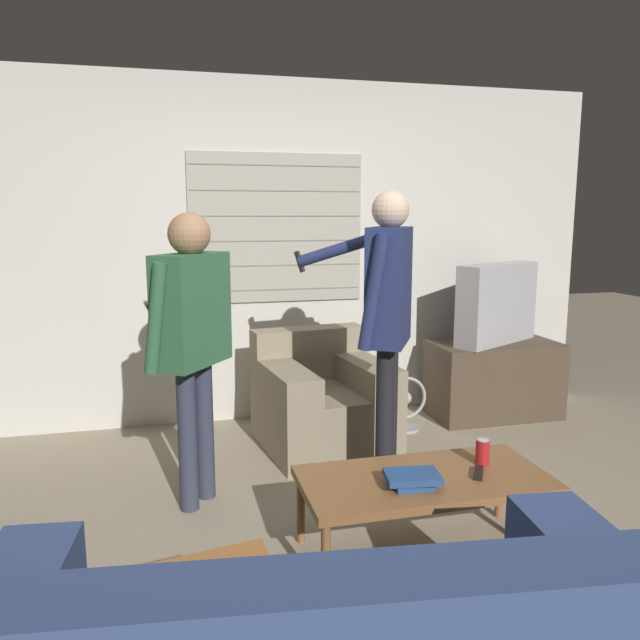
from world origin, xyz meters
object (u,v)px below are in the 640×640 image
tv (497,304)px  person_left_standing (191,323)px  coffee_table (424,484)px  armchair_beige (322,401)px  spare_remote (478,473)px  floor_fan (406,404)px  soda_can (482,452)px  person_right_standing (386,305)px  book_stack (412,479)px

tv → person_left_standing: (-2.34, -0.97, 0.11)m
coffee_table → person_left_standing: bearing=141.7°
person_left_standing → armchair_beige: bearing=-15.8°
spare_remote → floor_fan: 1.69m
soda_can → floor_fan: size_ratio=0.31×
armchair_beige → person_right_standing: size_ratio=0.55×
person_right_standing → book_stack: (-0.16, -0.80, -0.66)m
person_left_standing → book_stack: size_ratio=6.09×
tv → floor_fan: size_ratio=2.03×
spare_remote → coffee_table: bearing=-159.8°
coffee_table → tv: size_ratio=1.40×
soda_can → person_right_standing: bearing=112.1°
person_right_standing → soda_can: 0.94m
soda_can → spare_remote: size_ratio=0.96×
person_left_standing → soda_can: bearing=-82.0°
tv → soda_can: bearing=30.3°
book_stack → floor_fan: 1.83m
coffee_table → soda_can: bearing=10.8°
armchair_beige → floor_fan: armchair_beige is taller
armchair_beige → book_stack: 1.56m
coffee_table → tv: (1.34, 1.75, 0.54)m
book_stack → spare_remote: 0.35m
armchair_beige → tv: (1.46, 0.29, 0.58)m
person_left_standing → spare_remote: bearing=-87.2°
person_left_standing → person_right_standing: person_right_standing is taller
tv → soda_can: 2.03m
coffee_table → book_stack: bearing=-138.0°
spare_remote → tv: bearing=90.1°
coffee_table → spare_remote: (0.25, -0.05, 0.05)m
book_stack → soda_can: size_ratio=2.06×
coffee_table → armchair_beige: bearing=94.4°
armchair_beige → floor_fan: (0.67, 0.14, -0.12)m
tv → person_right_standing: person_right_standing is taller
person_left_standing → floor_fan: bearing=-25.5°
book_stack → spare_remote: book_stack is taller
tv → person_right_standing: size_ratio=0.48×
person_left_standing → floor_fan: size_ratio=3.93×
book_stack → soda_can: (0.42, 0.15, 0.03)m
spare_remote → floor_fan: size_ratio=0.33×
person_left_standing → book_stack: (0.90, -0.88, -0.59)m
soda_can → person_left_standing: bearing=151.2°
coffee_table → soda_can: 0.34m
person_right_standing → book_stack: 1.05m
tv → coffee_table: bearing=23.9°
armchair_beige → soda_can: size_ratio=7.37×
tv → book_stack: bearing=23.3°
person_right_standing → coffee_table: bearing=-155.6°
floor_fan → person_right_standing: bearing=-118.9°
coffee_table → person_right_standing: (0.06, 0.71, 0.73)m
armchair_beige → coffee_table: size_ratio=0.81×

